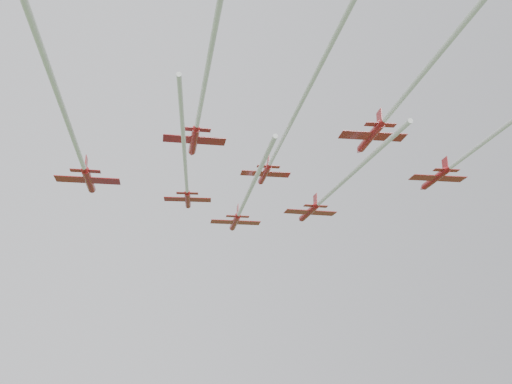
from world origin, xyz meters
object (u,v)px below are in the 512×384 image
object	(u,v)px
jet_row2_left	(186,178)
jet_row4_right	(417,80)
jet_row3_mid	(280,144)
jet_row4_left	(206,75)
jet_row3_right	(465,156)
jet_row2_right	(325,197)
jet_row3_left	(78,152)
jet_lead	(242,208)

from	to	relation	value
jet_row2_left	jet_row4_right	world-z (taller)	jet_row4_right
jet_row3_mid	jet_row4_left	xyz separation A→B (m)	(-14.90, -15.07, -0.15)
jet_row3_mid	jet_row3_right	xyz separation A→B (m)	(25.54, -7.08, -0.89)
jet_row2_left	jet_row3_mid	xyz separation A→B (m)	(9.75, -14.11, 1.59)
jet_row4_left	jet_row2_right	bearing A→B (deg)	54.01
jet_row3_mid	jet_row4_left	world-z (taller)	jet_row3_mid
jet_row3_left	jet_row2_left	bearing A→B (deg)	37.16
jet_row3_left	jet_row4_right	size ratio (longest dim) A/B	0.89
jet_row3_left	jet_row4_left	xyz separation A→B (m)	(11.31, -21.21, 2.39)
jet_row3_mid	jet_row4_right	size ratio (longest dim) A/B	0.86
jet_lead	jet_row3_left	bearing A→B (deg)	-133.60
jet_row2_right	jet_row4_left	distance (m)	37.74
jet_lead	jet_row3_left	distance (m)	36.33
jet_row4_left	jet_row3_left	bearing A→B (deg)	128.72
jet_row3_right	jet_row4_left	xyz separation A→B (m)	(-40.44, -7.99, 0.74)
jet_row3_right	jet_row4_right	xyz separation A→B (m)	(-19.20, -15.44, 0.41)
jet_row2_right	jet_row3_mid	size ratio (longest dim) A/B	0.89
jet_lead	jet_row2_left	world-z (taller)	jet_lead
jet_row2_left	jet_row3_left	distance (m)	18.31
jet_row3_right	jet_row4_right	size ratio (longest dim) A/B	0.77
jet_lead	jet_row2_left	size ratio (longest dim) A/B	1.04
jet_row4_right	jet_row2_left	bearing A→B (deg)	126.73
jet_row3_mid	jet_row4_left	distance (m)	21.19
jet_row2_right	jet_row4_left	world-z (taller)	jet_row4_left
jet_row3_right	jet_lead	bearing A→B (deg)	135.79
jet_row2_right	jet_row4_left	bearing A→B (deg)	-127.86
jet_row4_right	jet_lead	bearing A→B (deg)	106.05
jet_row3_mid	jet_lead	bearing A→B (deg)	93.82
jet_row2_right	jet_row3_right	world-z (taller)	jet_row3_right
jet_row2_right	jet_row3_right	size ratio (longest dim) A/B	0.99
jet_row2_right	jet_lead	bearing A→B (deg)	127.43
jet_row2_left	jet_row3_right	bearing A→B (deg)	-15.69
jet_lead	jet_row4_right	xyz separation A→B (m)	(2.62, -49.23, 1.11)
jet_lead	jet_row3_mid	xyz separation A→B (m)	(-3.72, -26.71, 1.59)
jet_row3_right	jet_row2_right	bearing A→B (deg)	139.23
jet_row2_right	jet_row3_mid	world-z (taller)	jet_row3_mid
jet_row3_left	jet_row3_right	size ratio (longest dim) A/B	1.16
jet_row2_right	jet_row4_right	xyz separation A→B (m)	(-6.11, -33.27, 2.79)
jet_row2_left	jet_row4_right	bearing A→B (deg)	-50.98
jet_row3_mid	jet_row4_right	bearing A→B (deg)	-62.51
jet_row3_left	jet_row3_right	xyz separation A→B (m)	(51.75, -13.22, 1.65)
jet_row2_left	jet_row4_left	size ratio (longest dim) A/B	0.73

